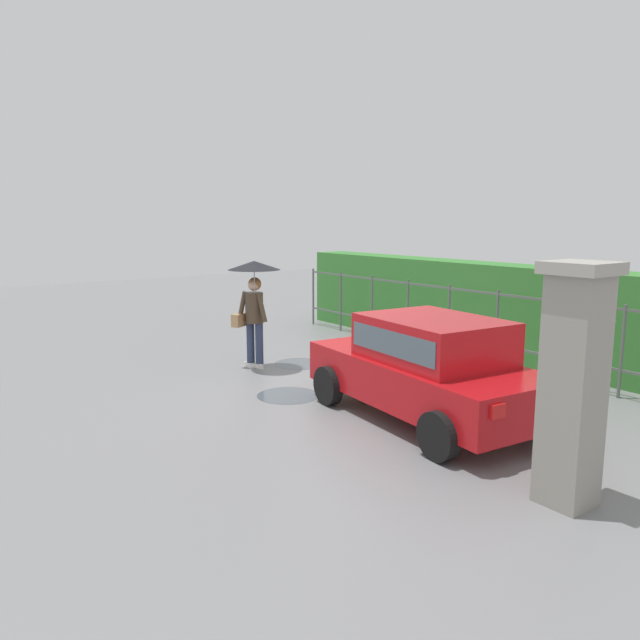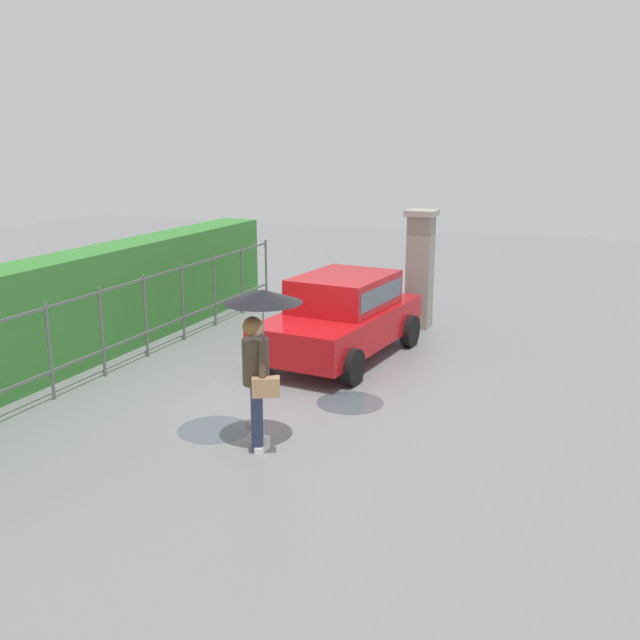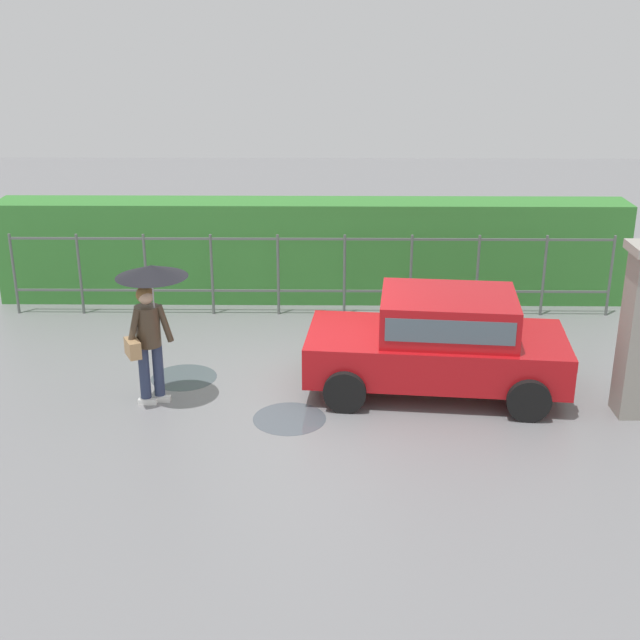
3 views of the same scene
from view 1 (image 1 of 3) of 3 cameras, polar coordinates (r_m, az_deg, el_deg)
name	(u,v)px [view 1 (image 1 of 3)]	position (r m, az deg, el deg)	size (l,w,h in m)	color
ground_plane	(344,388)	(10.14, 2.33, -6.52)	(40.00, 40.00, 0.00)	slate
car	(428,364)	(8.53, 10.24, -4.18)	(3.87, 2.15, 1.48)	#B71116
pedestrian	(254,291)	(11.32, -6.34, 2.78)	(0.98, 0.98, 2.04)	#2D3856
gate_pillar	(573,383)	(6.34, 22.93, -5.54)	(0.60, 0.60, 2.42)	gray
fence_section	(472,321)	(12.15, 14.23, -0.11)	(10.81, 0.05, 1.50)	#59605B
hedge_row	(502,311)	(12.86, 16.92, 0.86)	(11.76, 0.90, 1.90)	#387F33
puddle_near	(288,395)	(9.75, -3.06, -7.17)	(1.01, 1.01, 0.00)	#4C545B
puddle_far	(299,364)	(11.81, -1.99, -4.17)	(1.00, 1.00, 0.00)	#4C545B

